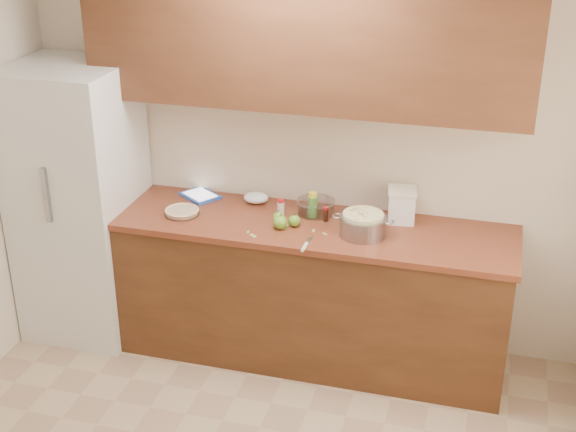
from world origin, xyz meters
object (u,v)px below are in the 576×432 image
(colander, at_px, (363,225))
(tablet, at_px, (200,195))
(pie, at_px, (182,212))
(flour_canister, at_px, (402,205))

(colander, bearing_deg, tablet, 166.21)
(pie, height_order, flour_canister, flour_canister)
(pie, xyz_separation_m, flour_canister, (1.32, 0.27, 0.09))
(pie, bearing_deg, colander, 0.74)
(colander, xyz_separation_m, tablet, (-1.12, 0.28, -0.06))
(flour_canister, bearing_deg, colander, -126.77)
(pie, height_order, tablet, pie)
(pie, bearing_deg, tablet, 88.57)
(pie, distance_m, tablet, 0.29)
(colander, bearing_deg, flour_canister, 53.23)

